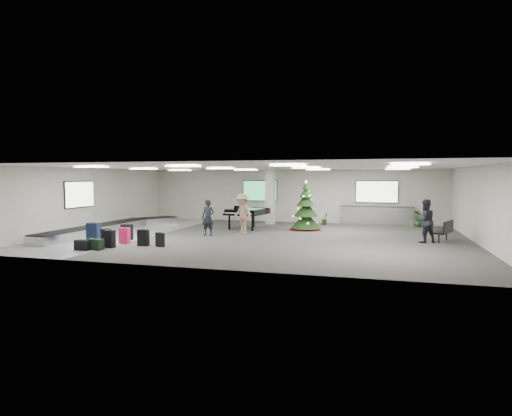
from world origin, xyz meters
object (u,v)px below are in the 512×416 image
(traveler_b, at_px, (242,214))
(traveler_bench, at_px, (425,221))
(potted_plant_left, at_px, (325,218))
(christmas_tree, at_px, (306,213))
(grand_piano, at_px, (247,212))
(potted_plant_right, at_px, (418,219))
(baggage_carousel, at_px, (112,227))
(bench, at_px, (445,230))
(pink_suitcase, at_px, (125,236))
(traveler_a, at_px, (208,218))
(service_counter, at_px, (376,216))

(traveler_b, relative_size, traveler_bench, 1.07)
(traveler_bench, bearing_deg, potted_plant_left, -75.87)
(traveler_bench, relative_size, potted_plant_left, 2.44)
(christmas_tree, xyz_separation_m, grand_piano, (-3.12, -0.24, 0.00))
(traveler_bench, height_order, potted_plant_right, traveler_bench)
(baggage_carousel, distance_m, traveler_bench, 14.81)
(baggage_carousel, height_order, grand_piano, grand_piano)
(bench, distance_m, traveler_bench, 1.13)
(pink_suitcase, relative_size, potted_plant_right, 0.74)
(traveler_b, distance_m, potted_plant_left, 6.02)
(baggage_carousel, xyz_separation_m, traveler_a, (5.24, -0.04, 0.63))
(potted_plant_left, bearing_deg, christmas_tree, -103.72)
(grand_piano, relative_size, traveler_b, 1.26)
(traveler_bench, bearing_deg, potted_plant_right, -118.47)
(christmas_tree, xyz_separation_m, traveler_b, (-2.76, -2.16, 0.08))
(grand_piano, height_order, potted_plant_left, grand_piano)
(baggage_carousel, relative_size, bench, 6.50)
(traveler_b, xyz_separation_m, potted_plant_left, (3.43, 4.90, -0.60))
(baggage_carousel, height_order, christmas_tree, christmas_tree)
(service_counter, xyz_separation_m, christmas_tree, (-3.52, -3.45, 0.35))
(potted_plant_right, bearing_deg, bench, -83.77)
(potted_plant_left, xyz_separation_m, potted_plant_right, (5.07, 0.47, 0.08))
(pink_suitcase, relative_size, grand_piano, 0.28)
(service_counter, height_order, pink_suitcase, service_counter)
(pink_suitcase, height_order, potted_plant_right, potted_plant_right)
(bench, bearing_deg, potted_plant_left, 160.90)
(traveler_b, height_order, traveler_bench, traveler_b)
(traveler_b, bearing_deg, christmas_tree, 69.10)
(christmas_tree, height_order, potted_plant_left, christmas_tree)
(service_counter, distance_m, traveler_a, 10.18)
(pink_suitcase, bearing_deg, bench, 20.03)
(potted_plant_left, bearing_deg, pink_suitcase, -127.52)
(pink_suitcase, height_order, bench, bench)
(bench, distance_m, potted_plant_right, 5.62)
(christmas_tree, bearing_deg, grand_piano, -175.51)
(service_counter, height_order, traveler_a, traveler_a)
(bench, height_order, potted_plant_left, bench)
(bench, xyz_separation_m, potted_plant_left, (-5.68, 5.12, -0.13))
(service_counter, xyz_separation_m, potted_plant_left, (-2.85, -0.71, -0.17))
(baggage_carousel, relative_size, christmas_tree, 3.71)
(service_counter, height_order, potted_plant_left, service_counter)
(traveler_bench, bearing_deg, pink_suitcase, -9.17)
(bench, height_order, traveler_bench, traveler_bench)
(baggage_carousel, height_order, service_counter, service_counter)
(baggage_carousel, relative_size, pink_suitcase, 14.39)
(traveler_b, relative_size, potted_plant_left, 2.61)
(grand_piano, xyz_separation_m, potted_plant_right, (8.86, 3.47, -0.45))
(traveler_bench, distance_m, potted_plant_left, 7.47)
(potted_plant_right, bearing_deg, traveler_b, -147.68)
(service_counter, distance_m, grand_piano, 7.60)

